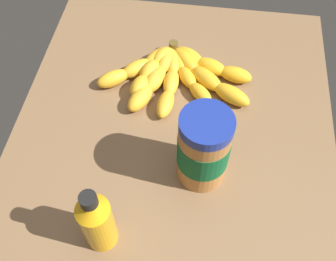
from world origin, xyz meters
TOP-DOWN VIEW (x-y plane):
  - ground_plane at (0.00, 0.00)cm, footprint 72.96×62.05cm
  - banana_bunch at (-11.48, -1.56)cm, footprint 20.42×32.89cm
  - peanut_butter_jar at (9.81, 6.04)cm, footprint 8.84×8.84cm
  - honey_bottle at (24.03, -8.77)cm, footprint 5.21×5.21cm

SIDE VIEW (x-z plane):
  - ground_plane at x=0.00cm, z-range -4.84..0.00cm
  - banana_bunch at x=-11.48cm, z-range -0.18..3.56cm
  - honey_bottle at x=24.03cm, z-range -0.69..14.44cm
  - peanut_butter_jar at x=9.81cm, z-range -0.08..15.68cm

